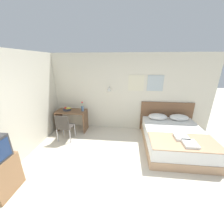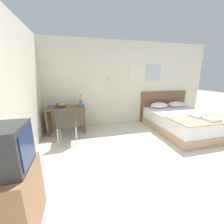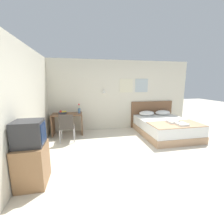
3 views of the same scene
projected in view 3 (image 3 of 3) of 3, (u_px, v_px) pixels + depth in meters
ground_plane at (145, 163)px, 3.43m from camera, size 24.00×24.00×0.00m
wall_back at (117, 95)px, 5.84m from camera, size 5.87×0.31×2.65m
wall_left at (10, 112)px, 2.55m from camera, size 0.06×5.74×2.65m
bed at (165, 127)px, 5.24m from camera, size 1.65×2.07×0.54m
headboard at (151, 114)px, 6.22m from camera, size 1.77×0.06×1.06m
pillow_left at (147, 113)px, 5.86m from camera, size 0.61×0.39×0.19m
pillow_right at (163, 113)px, 6.00m from camera, size 0.61×0.39×0.19m
throw_blanket at (176, 124)px, 4.61m from camera, size 1.60×0.83×0.02m
folded_towel_near_foot at (173, 122)px, 4.74m from camera, size 0.32×0.33×0.06m
folded_towel_mid_bed at (181, 124)px, 4.48m from camera, size 0.30×0.35×0.06m
desk at (68, 120)px, 5.26m from camera, size 1.03×0.56×0.75m
desk_chair at (67, 126)px, 4.56m from camera, size 0.45×0.45×0.88m
fruit_bowl at (62, 113)px, 5.20m from camera, size 0.29×0.28×0.13m
flower_vase at (79, 110)px, 5.29m from camera, size 0.09×0.09×0.34m
tv_stand at (32, 165)px, 2.68m from camera, size 0.48×0.59×0.74m
television at (29, 133)px, 2.57m from camera, size 0.47×0.42×0.44m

